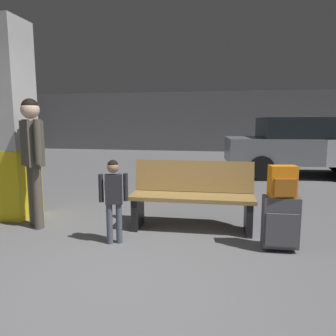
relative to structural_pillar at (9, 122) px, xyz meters
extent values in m
cube|color=slate|center=(2.14, 2.33, -1.45)|extent=(18.00, 18.00, 0.10)
cube|color=#565658|center=(2.14, 11.19, 0.00)|extent=(18.00, 0.12, 2.80)
cube|color=yellow|center=(0.00, 0.00, -0.90)|extent=(0.57, 0.57, 1.00)
cube|color=#B2B2B2|center=(0.00, 0.00, 0.51)|extent=(0.56, 0.56, 1.82)
cube|color=#9E7A42|center=(2.66, -0.13, -0.96)|extent=(1.61, 0.48, 0.05)
cube|color=#9E7A42|center=(2.66, 0.12, -0.72)|extent=(1.60, 0.16, 0.42)
cube|color=black|center=(1.94, -0.15, -1.19)|extent=(0.09, 0.40, 0.41)
cube|color=black|center=(3.38, -0.11, -1.19)|extent=(0.09, 0.40, 0.41)
cube|color=#4C4C51|center=(3.69, -0.60, -1.07)|extent=(0.39, 0.22, 0.56)
cube|color=#4C4C51|center=(3.70, -0.71, -1.13)|extent=(0.34, 0.04, 0.36)
cube|color=#A5A5AA|center=(3.69, -0.52, -0.80)|extent=(0.14, 0.03, 0.02)
cylinder|color=black|center=(3.53, -0.52, -1.37)|extent=(0.02, 0.04, 0.04)
cylinder|color=black|center=(3.85, -0.51, -1.37)|extent=(0.02, 0.04, 0.04)
cube|color=orange|center=(3.69, -0.60, -0.62)|extent=(0.30, 0.21, 0.34)
cube|color=#9E5918|center=(3.71, -0.69, -0.67)|extent=(0.23, 0.07, 0.19)
cylinder|color=black|center=(3.69, -0.60, -0.46)|extent=(0.06, 0.03, 0.02)
cylinder|color=#4C5160|center=(1.89, -0.72, -1.16)|extent=(0.07, 0.07, 0.48)
cylinder|color=#4C5160|center=(1.78, -0.76, -1.16)|extent=(0.07, 0.07, 0.48)
cube|color=#232328|center=(1.83, -0.74, -0.75)|extent=(0.22, 0.18, 0.34)
cylinder|color=#232328|center=(1.96, -0.69, -0.73)|extent=(0.06, 0.06, 0.32)
cylinder|color=#232328|center=(1.71, -0.80, -0.73)|extent=(0.06, 0.06, 0.32)
sphere|color=#A87A5B|center=(1.83, -0.74, -0.50)|extent=(0.13, 0.13, 0.13)
sphere|color=black|center=(1.83, -0.74, -0.48)|extent=(0.12, 0.12, 0.12)
cylinder|color=red|center=(1.73, -0.68, -0.73)|extent=(0.06, 0.06, 0.10)
cylinder|color=red|center=(1.73, -0.68, -0.66)|extent=(0.01, 0.01, 0.06)
cylinder|color=brown|center=(0.67, -0.44, -0.98)|extent=(0.12, 0.12, 0.83)
cylinder|color=brown|center=(0.52, -0.32, -0.98)|extent=(0.12, 0.12, 0.83)
cube|color=#4C473D|center=(0.60, -0.38, -0.27)|extent=(0.39, 0.37, 0.59)
cylinder|color=#4C473D|center=(0.78, -0.53, -0.24)|extent=(0.10, 0.10, 0.56)
cylinder|color=#4C473D|center=(0.41, -0.23, -0.24)|extent=(0.10, 0.10, 0.56)
sphere|color=beige|center=(0.60, -0.38, 0.17)|extent=(0.24, 0.24, 0.24)
sphere|color=black|center=(0.60, -0.38, 0.20)|extent=(0.22, 0.22, 0.22)
cube|color=slate|center=(5.12, 4.65, -0.73)|extent=(4.25, 2.09, 0.64)
cube|color=black|center=(4.97, 4.64, -0.15)|extent=(2.24, 1.74, 0.52)
cylinder|color=black|center=(3.75, 5.32, -1.10)|extent=(0.62, 0.26, 0.60)
cylinder|color=black|center=(3.90, 3.73, -1.10)|extent=(0.62, 0.26, 0.60)
camera|label=1|loc=(3.11, -4.14, 0.01)|focal=34.16mm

